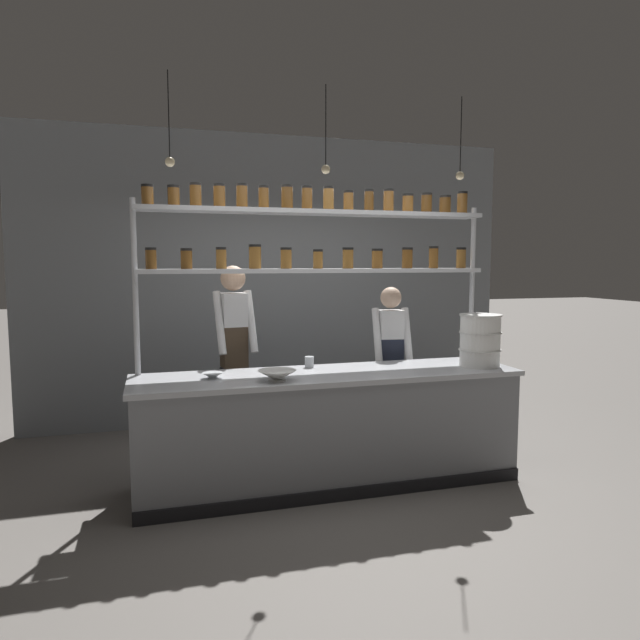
{
  "coord_description": "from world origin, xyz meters",
  "views": [
    {
      "loc": [
        -1.33,
        -4.31,
        1.8
      ],
      "look_at": [
        -0.02,
        0.2,
        1.33
      ],
      "focal_mm": 32.0,
      "sensor_mm": 36.0,
      "label": 1
    }
  ],
  "objects_px": {
    "prep_bowl_near_left": "(213,376)",
    "serving_cup_front": "(309,362)",
    "chef_center": "(390,358)",
    "chef_left": "(234,347)",
    "container_stack": "(480,340)",
    "spice_shelf_unit": "(319,243)",
    "prep_bowl_center_front": "(277,376)"
  },
  "relations": [
    {
      "from": "container_stack",
      "to": "chef_center",
      "type": "bearing_deg",
      "value": 124.7
    },
    {
      "from": "spice_shelf_unit",
      "to": "chef_left",
      "type": "relative_size",
      "value": 1.69
    },
    {
      "from": "prep_bowl_near_left",
      "to": "prep_bowl_center_front",
      "type": "xyz_separation_m",
      "value": [
        0.46,
        -0.22,
        0.02
      ]
    },
    {
      "from": "spice_shelf_unit",
      "to": "prep_bowl_near_left",
      "type": "xyz_separation_m",
      "value": [
        -0.93,
        -0.31,
        -1.02
      ]
    },
    {
      "from": "prep_bowl_center_front",
      "to": "serving_cup_front",
      "type": "xyz_separation_m",
      "value": [
        0.38,
        0.47,
        0.01
      ]
    },
    {
      "from": "spice_shelf_unit",
      "to": "chef_left",
      "type": "xyz_separation_m",
      "value": [
        -0.66,
        0.48,
        -0.93
      ]
    },
    {
      "from": "chef_center",
      "to": "prep_bowl_center_front",
      "type": "distance_m",
      "value": 1.53
    },
    {
      "from": "chef_left",
      "to": "container_stack",
      "type": "xyz_separation_m",
      "value": [
        1.97,
        -0.9,
        0.11
      ]
    },
    {
      "from": "prep_bowl_center_front",
      "to": "spice_shelf_unit",
      "type": "bearing_deg",
      "value": 47.95
    },
    {
      "from": "spice_shelf_unit",
      "to": "serving_cup_front",
      "type": "distance_m",
      "value": 1.01
    },
    {
      "from": "prep_bowl_near_left",
      "to": "chef_center",
      "type": "bearing_deg",
      "value": 19.74
    },
    {
      "from": "chef_left",
      "to": "prep_bowl_center_front",
      "type": "height_order",
      "value": "chef_left"
    },
    {
      "from": "prep_bowl_center_front",
      "to": "chef_left",
      "type": "bearing_deg",
      "value": 100.32
    },
    {
      "from": "chef_center",
      "to": "prep_bowl_center_front",
      "type": "height_order",
      "value": "chef_center"
    },
    {
      "from": "chef_center",
      "to": "prep_bowl_center_front",
      "type": "bearing_deg",
      "value": -138.68
    },
    {
      "from": "spice_shelf_unit",
      "to": "container_stack",
      "type": "distance_m",
      "value": 1.6
    },
    {
      "from": "serving_cup_front",
      "to": "chef_center",
      "type": "bearing_deg",
      "value": 22.63
    },
    {
      "from": "spice_shelf_unit",
      "to": "prep_bowl_center_front",
      "type": "height_order",
      "value": "spice_shelf_unit"
    },
    {
      "from": "chef_left",
      "to": "container_stack",
      "type": "bearing_deg",
      "value": -32.59
    },
    {
      "from": "chef_left",
      "to": "container_stack",
      "type": "relative_size",
      "value": 3.99
    },
    {
      "from": "container_stack",
      "to": "prep_bowl_center_front",
      "type": "bearing_deg",
      "value": -176.47
    },
    {
      "from": "prep_bowl_near_left",
      "to": "serving_cup_front",
      "type": "distance_m",
      "value": 0.87
    },
    {
      "from": "spice_shelf_unit",
      "to": "chef_center",
      "type": "bearing_deg",
      "value": 21.43
    },
    {
      "from": "chef_center",
      "to": "prep_bowl_near_left",
      "type": "distance_m",
      "value": 1.84
    },
    {
      "from": "prep_bowl_center_front",
      "to": "serving_cup_front",
      "type": "height_order",
      "value": "serving_cup_front"
    },
    {
      "from": "chef_center",
      "to": "container_stack",
      "type": "height_order",
      "value": "chef_center"
    },
    {
      "from": "prep_bowl_center_front",
      "to": "serving_cup_front",
      "type": "distance_m",
      "value": 0.6
    },
    {
      "from": "container_stack",
      "to": "prep_bowl_center_front",
      "type": "xyz_separation_m",
      "value": [
        -1.78,
        -0.11,
        -0.18
      ]
    },
    {
      "from": "spice_shelf_unit",
      "to": "container_stack",
      "type": "height_order",
      "value": "spice_shelf_unit"
    },
    {
      "from": "serving_cup_front",
      "to": "chef_left",
      "type": "bearing_deg",
      "value": 136.01
    },
    {
      "from": "chef_left",
      "to": "prep_bowl_near_left",
      "type": "xyz_separation_m",
      "value": [
        -0.27,
        -0.79,
        -0.09
      ]
    },
    {
      "from": "container_stack",
      "to": "prep_bowl_near_left",
      "type": "distance_m",
      "value": 2.25
    }
  ]
}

